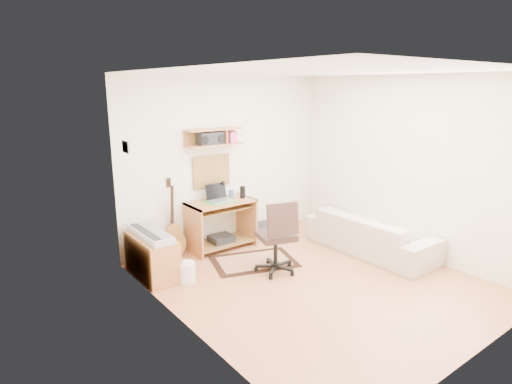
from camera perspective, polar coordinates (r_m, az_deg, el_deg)
floor at (r=5.63m, az=7.88°, el=-11.84°), size 3.60×4.00×0.01m
ceiling at (r=5.07m, az=8.89°, el=15.76°), size 3.60×4.00×0.01m
back_wall at (r=6.72m, az=-3.93°, el=4.23°), size 3.60×0.01×2.60m
left_wall at (r=4.14m, az=-9.48°, el=-2.10°), size 0.01×4.00×2.60m
right_wall at (r=6.59m, az=19.47°, el=3.26°), size 0.01×4.00×2.60m
wall_shelf at (r=6.40m, az=-5.60°, el=7.32°), size 0.90×0.25×0.26m
cork_board at (r=6.57m, az=-5.97°, el=2.81°), size 0.64×0.03×0.49m
wall_photo at (r=5.41m, az=-17.03°, el=5.79°), size 0.02×0.20×0.15m
desk at (r=6.55m, az=-4.70°, el=-4.38°), size 1.00×0.55×0.75m
laptop at (r=6.39m, az=-4.83°, el=-0.14°), size 0.34×0.34×0.26m
speaker at (r=6.59m, az=-1.80°, el=-0.00°), size 0.08×0.08×0.19m
desk_lamp at (r=6.61m, az=-4.30°, el=0.40°), size 0.09×0.09×0.27m
pencil_cup at (r=6.65m, az=-3.34°, el=-0.21°), size 0.08×0.08×0.11m
boombox at (r=6.36m, az=-6.16°, el=7.09°), size 0.38×0.18×0.20m
rug at (r=6.15m, az=-0.28°, el=-9.25°), size 1.34×1.10×0.02m
task_chair at (r=5.67m, az=2.65°, el=-5.86°), size 0.65×0.65×1.02m
cabinet at (r=5.78m, az=-13.78°, el=-8.37°), size 0.40×0.90×0.55m
music_keyboard at (r=5.67m, az=-13.96°, el=-5.43°), size 0.28×0.89×0.08m
guitar at (r=6.27m, az=-10.90°, el=-3.45°), size 0.35×0.26×1.16m
waste_basket at (r=5.59m, az=-9.25°, el=-10.54°), size 0.27×0.27×0.26m
printer at (r=7.12m, az=0.76°, el=-5.30°), size 0.53×0.43×0.19m
sofa at (r=6.60m, az=15.07°, el=-4.57°), size 0.58×1.99×0.78m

